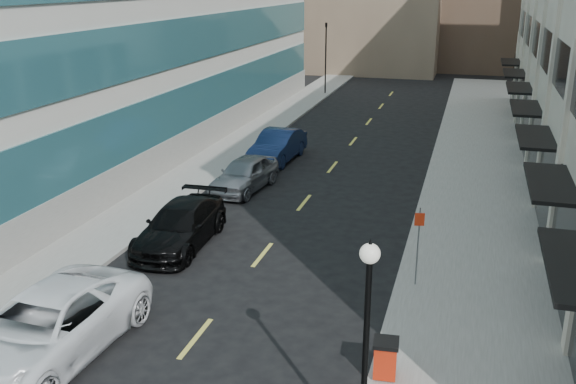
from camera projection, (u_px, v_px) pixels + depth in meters
The scene contains 11 objects.
sidewalk_right at pixel (476, 217), 27.01m from camera, with size 5.00×80.00×0.15m, color gray.
sidewalk_left at pixel (173, 189), 30.71m from camera, with size 3.00×80.00×0.15m, color gray.
road_centerline at pixel (285, 226), 26.28m from camera, with size 0.15×68.20×0.01m.
traffic_signal at pixel (326, 27), 54.17m from camera, with size 0.66×0.66×6.98m.
car_white_van at pixel (45, 328), 16.86m from camera, with size 3.03×6.56×1.82m, color white.
car_black_pickup at pixel (180, 226), 24.15m from camera, with size 2.23×5.48×1.59m, color black.
car_silver_sedan at pixel (245, 174), 30.52m from camera, with size 1.88×4.68×1.60m, color gray.
car_blue_sedan at pixel (278, 146), 35.37m from camera, with size 1.80×5.17×1.70m, color #14254D.
trash_bin at pixel (385, 357), 15.93m from camera, with size 0.68×0.73×1.02m.
lamppost at pixel (366, 332), 12.70m from camera, with size 0.40×0.40×4.84m.
sign_post at pixel (418, 236), 20.41m from camera, with size 0.31×0.10×2.66m.
Camera 1 is at (6.91, -6.49, 9.65)m, focal length 40.00 mm.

